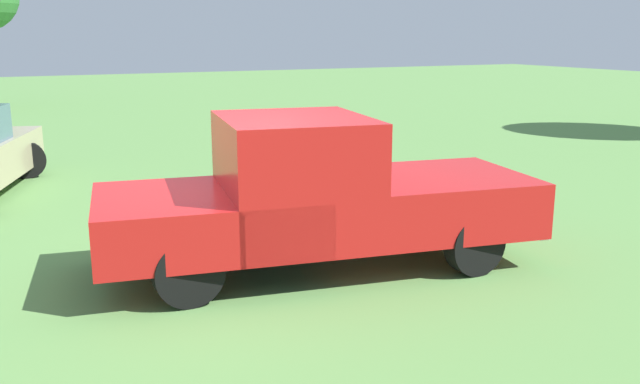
{
  "coord_description": "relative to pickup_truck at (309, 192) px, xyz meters",
  "views": [
    {
      "loc": [
        2.38,
        7.15,
        2.69
      ],
      "look_at": [
        -1.0,
        0.31,
        0.9
      ],
      "focal_mm": 38.2,
      "sensor_mm": 36.0,
      "label": 1
    }
  ],
  "objects": [
    {
      "name": "pickup_truck",
      "position": [
        0.0,
        0.0,
        0.0
      ],
      "size": [
        5.24,
        2.63,
        1.78
      ],
      "rotation": [
        0.0,
        0.0,
        2.97
      ],
      "color": "black",
      "rests_on": "ground_plane"
    },
    {
      "name": "ground_plane",
      "position": [
        0.87,
        -0.29,
        -0.91
      ],
      "size": [
        80.0,
        80.0,
        0.0
      ],
      "primitive_type": "plane",
      "color": "#5B8C47"
    }
  ]
}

